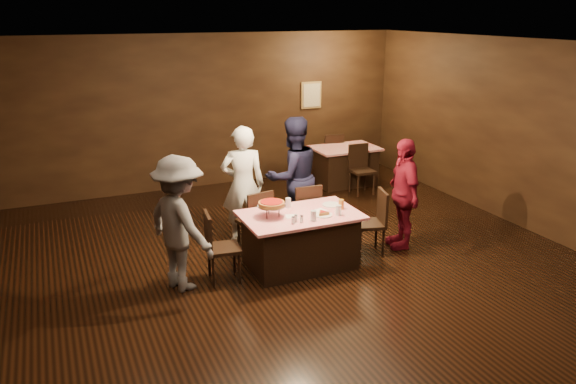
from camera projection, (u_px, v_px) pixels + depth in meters
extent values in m
plane|color=black|center=(323.00, 290.00, 7.17)|extent=(10.00, 10.00, 0.00)
cube|color=silver|center=(328.00, 48.00, 6.24)|extent=(8.00, 10.00, 0.04)
cube|color=black|center=(210.00, 111.00, 11.07)|extent=(8.00, 0.04, 3.00)
cube|color=black|center=(569.00, 147.00, 8.22)|extent=(0.04, 10.00, 3.00)
cube|color=tan|center=(311.00, 95.00, 11.81)|extent=(0.46, 0.03, 0.56)
cube|color=beige|center=(312.00, 95.00, 11.79)|extent=(0.38, 0.01, 0.48)
cube|color=red|center=(300.00, 240.00, 7.74)|extent=(1.60, 1.00, 0.77)
cube|color=#B40C0D|center=(345.00, 166.00, 11.44)|extent=(1.30, 0.90, 0.77)
cube|color=black|center=(254.00, 220.00, 8.21)|extent=(0.49, 0.49, 0.95)
cube|color=black|center=(304.00, 213.00, 8.51)|extent=(0.44, 0.44, 0.95)
cube|color=black|center=(223.00, 247.00, 7.29)|extent=(0.47, 0.47, 0.95)
cube|color=black|center=(369.00, 223.00, 8.12)|extent=(0.51, 0.51, 0.95)
cube|color=black|center=(362.00, 170.00, 10.80)|extent=(0.44, 0.44, 0.95)
cube|color=black|center=(331.00, 155.00, 11.93)|extent=(0.48, 0.48, 0.95)
imported|color=silver|center=(243.00, 185.00, 8.41)|extent=(0.74, 0.57, 1.81)
imported|color=black|center=(293.00, 177.00, 8.70)|extent=(0.99, 0.81, 1.88)
imported|color=#5D5D62|center=(180.00, 224.00, 6.99)|extent=(1.04, 1.29, 1.74)
imported|color=maroon|center=(403.00, 194.00, 8.27)|extent=(0.64, 1.04, 1.66)
cylinder|color=black|center=(269.00, 209.00, 7.57)|extent=(0.01, 0.01, 0.15)
cylinder|color=black|center=(267.00, 214.00, 7.41)|extent=(0.01, 0.01, 0.15)
cylinder|color=black|center=(279.00, 212.00, 7.48)|extent=(0.01, 0.01, 0.15)
cylinder|color=silver|center=(272.00, 206.00, 7.46)|extent=(0.38, 0.38, 0.01)
cylinder|color=#B27233|center=(272.00, 204.00, 7.45)|extent=(0.35, 0.35, 0.05)
cylinder|color=#A5140C|center=(272.00, 202.00, 7.44)|extent=(0.30, 0.30, 0.01)
cylinder|color=white|center=(323.00, 215.00, 7.55)|extent=(0.25, 0.25, 0.01)
cylinder|color=#B27233|center=(323.00, 213.00, 7.54)|extent=(0.18, 0.18, 0.04)
cylinder|color=#A5140C|center=(323.00, 212.00, 7.54)|extent=(0.14, 0.14, 0.01)
cylinder|color=white|center=(331.00, 205.00, 7.95)|extent=(0.25, 0.25, 0.01)
cylinder|color=silver|center=(313.00, 216.00, 7.35)|extent=(0.08, 0.08, 0.14)
cylinder|color=silver|center=(338.00, 210.00, 7.55)|extent=(0.08, 0.08, 0.14)
cylinder|color=#BF7F26|center=(341.00, 204.00, 7.78)|extent=(0.08, 0.08, 0.14)
cylinder|color=silver|center=(288.00, 203.00, 7.84)|extent=(0.08, 0.08, 0.14)
cylinder|color=silver|center=(296.00, 219.00, 7.32)|extent=(0.04, 0.04, 0.08)
cylinder|color=silver|center=(296.00, 216.00, 7.30)|extent=(0.05, 0.05, 0.02)
cylinder|color=silver|center=(302.00, 220.00, 7.30)|extent=(0.04, 0.04, 0.08)
cylinder|color=silver|center=(302.00, 216.00, 7.28)|extent=(0.05, 0.05, 0.02)
cylinder|color=silver|center=(293.00, 221.00, 7.25)|extent=(0.04, 0.04, 0.08)
cylinder|color=silver|center=(293.00, 218.00, 7.24)|extent=(0.05, 0.05, 0.02)
cube|color=white|center=(320.00, 211.00, 7.73)|extent=(0.19, 0.19, 0.01)
cube|color=white|center=(292.00, 216.00, 7.52)|extent=(0.21, 0.21, 0.01)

